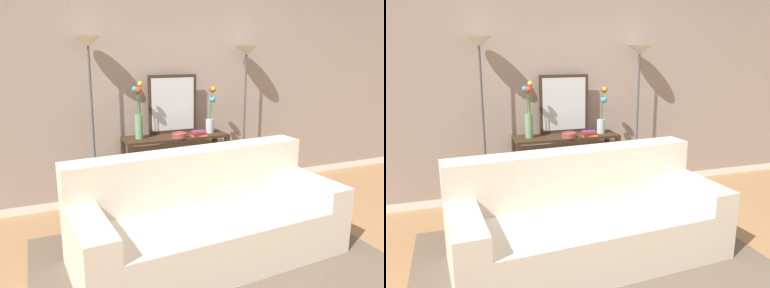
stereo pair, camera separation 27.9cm
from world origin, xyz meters
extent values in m
cube|color=white|center=(0.00, 2.37, 0.04)|extent=(12.00, 0.15, 0.09)
cube|color=gray|center=(0.00, 2.37, 1.57)|extent=(12.00, 0.14, 2.97)
cube|color=brown|center=(-0.33, 0.61, 0.01)|extent=(2.88, 2.06, 0.01)
cube|color=beige|center=(-0.33, 0.71, 0.21)|extent=(2.33, 1.13, 0.42)
cube|color=beige|center=(-0.36, 1.06, 0.65)|extent=(2.27, 0.43, 0.46)
cube|color=beige|center=(-1.33, 0.63, 0.30)|extent=(0.31, 0.98, 0.60)
cube|color=beige|center=(0.68, 0.79, 0.30)|extent=(0.31, 0.98, 0.60)
cube|color=#382619|center=(-0.14, 2.03, 0.78)|extent=(1.19, 0.38, 0.03)
cube|color=#382619|center=(-0.14, 2.03, 0.15)|extent=(1.10, 0.32, 0.01)
cube|color=#382619|center=(-0.71, 1.87, 0.38)|extent=(0.05, 0.05, 0.76)
cube|color=#382619|center=(0.43, 1.87, 0.38)|extent=(0.05, 0.05, 0.76)
cube|color=#382619|center=(-0.71, 2.20, 0.38)|extent=(0.05, 0.05, 0.76)
cube|color=#382619|center=(0.43, 2.20, 0.38)|extent=(0.05, 0.05, 0.76)
cylinder|color=#4C4C51|center=(-1.05, 2.09, 0.01)|extent=(0.26, 0.26, 0.02)
cylinder|color=#4C4C51|center=(-1.05, 2.09, 0.90)|extent=(0.02, 0.02, 1.75)
cone|color=silver|center=(-1.05, 2.09, 1.82)|extent=(0.28, 0.28, 0.10)
cylinder|color=#4C4C51|center=(0.78, 2.09, 0.01)|extent=(0.26, 0.26, 0.02)
cylinder|color=#4C4C51|center=(0.78, 2.09, 0.85)|extent=(0.02, 0.02, 1.66)
cone|color=silver|center=(0.78, 2.09, 1.74)|extent=(0.28, 0.28, 0.10)
cube|color=#382619|center=(-0.12, 2.19, 1.13)|extent=(0.58, 0.02, 0.67)
cube|color=silver|center=(-0.12, 2.18, 1.13)|extent=(0.51, 0.01, 0.60)
cylinder|color=#669E6B|center=(-0.56, 2.04, 0.92)|extent=(0.09, 0.09, 0.27)
cylinder|color=#3D7538|center=(-0.58, 2.04, 1.19)|extent=(0.01, 0.02, 0.27)
sphere|color=#2A96C4|center=(-0.60, 2.05, 1.33)|extent=(0.06, 0.06, 0.06)
cylinder|color=#3D7538|center=(-0.56, 2.03, 1.19)|extent=(0.03, 0.01, 0.27)
sphere|color=red|center=(-0.57, 2.01, 1.33)|extent=(0.07, 0.07, 0.07)
cylinder|color=#3D7538|center=(-0.56, 2.03, 1.22)|extent=(0.04, 0.03, 0.33)
sphere|color=gold|center=(-0.54, 2.02, 1.39)|extent=(0.06, 0.06, 0.06)
cylinder|color=silver|center=(0.28, 2.03, 0.87)|extent=(0.09, 0.09, 0.16)
cylinder|color=#3D7538|center=(0.29, 2.03, 1.12)|extent=(0.01, 0.02, 0.34)
sphere|color=red|center=(0.31, 2.03, 1.30)|extent=(0.07, 0.07, 0.07)
cylinder|color=#3D7538|center=(0.29, 2.04, 1.12)|extent=(0.02, 0.02, 0.34)
sphere|color=#E82985|center=(0.31, 2.05, 1.30)|extent=(0.06, 0.06, 0.06)
cylinder|color=#3D7538|center=(0.29, 2.03, 1.13)|extent=(0.02, 0.05, 0.35)
sphere|color=gold|center=(0.31, 2.02, 1.30)|extent=(0.06, 0.06, 0.06)
cylinder|color=#3D7538|center=(0.29, 2.03, 1.07)|extent=(0.01, 0.02, 0.23)
sphere|color=#3E9CC4|center=(0.31, 2.03, 1.18)|extent=(0.07, 0.07, 0.07)
cylinder|color=brown|center=(-0.15, 1.91, 0.81)|extent=(0.17, 0.17, 0.05)
torus|color=brown|center=(-0.15, 1.91, 0.84)|extent=(0.17, 0.17, 0.01)
cube|color=gold|center=(0.10, 1.93, 0.80)|extent=(0.18, 0.15, 0.01)
cube|color=maroon|center=(0.09, 1.92, 0.82)|extent=(0.17, 0.12, 0.03)
cube|color=#6B3360|center=(0.10, 1.93, 0.84)|extent=(0.15, 0.12, 0.02)
cube|color=#B77F33|center=(-0.61, 2.03, 0.05)|extent=(0.04, 0.17, 0.10)
cube|color=tan|center=(-0.56, 2.03, 0.05)|extent=(0.05, 0.14, 0.10)
cube|color=#236033|center=(-0.52, 2.03, 0.05)|extent=(0.03, 0.13, 0.11)
cube|color=slate|center=(-0.49, 2.03, 0.06)|extent=(0.03, 0.14, 0.12)
cube|color=#BC3328|center=(-0.45, 2.03, 0.06)|extent=(0.06, 0.17, 0.12)
cube|color=gold|center=(-0.39, 2.03, 0.05)|extent=(0.05, 0.17, 0.10)
cube|color=maroon|center=(-0.34, 2.03, 0.05)|extent=(0.05, 0.13, 0.10)
cube|color=#6B3360|center=(-0.28, 2.03, 0.05)|extent=(0.06, 0.15, 0.10)
cube|color=navy|center=(-0.23, 2.03, 0.05)|extent=(0.05, 0.13, 0.10)
cube|color=#2D2D33|center=(-0.18, 2.03, 0.06)|extent=(0.03, 0.13, 0.12)
camera|label=1|loc=(-1.61, -2.01, 1.74)|focal=36.27mm
camera|label=2|loc=(-1.35, -2.10, 1.74)|focal=36.27mm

